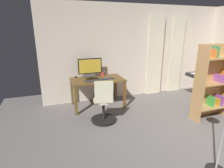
{
  "coord_description": "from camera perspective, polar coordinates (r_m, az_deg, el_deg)",
  "views": [
    {
      "loc": [
        2.49,
        1.91,
        1.99
      ],
      "look_at": [
        1.18,
        -1.82,
        0.77
      ],
      "focal_mm": 29.32,
      "sensor_mm": 36.0,
      "label": 1
    }
  ],
  "objects": [
    {
      "name": "back_room_partition",
      "position": [
        5.5,
        7.94,
        9.91
      ],
      "size": [
        5.49,
        0.1,
        2.62
      ],
      "primitive_type": "cube",
      "color": "beige",
      "rests_on": "ground"
    },
    {
      "name": "computer_keyboard",
      "position": [
        4.62,
        -1.79,
        1.72
      ],
      "size": [
        0.4,
        0.13,
        0.02
      ],
      "primitive_type": "cube",
      "color": "#333338",
      "rests_on": "desk"
    },
    {
      "name": "curtain_right_panel",
      "position": [
        5.68,
        13.18,
        8.38
      ],
      "size": [
        0.51,
        0.06,
        2.33
      ],
      "primitive_type": "cube",
      "color": "beige",
      "rests_on": "ground"
    },
    {
      "name": "office_chair",
      "position": [
        3.91,
        -2.63,
        -6.04
      ],
      "size": [
        0.56,
        0.56,
        0.98
      ],
      "rotation": [
        0.0,
        0.0,
        2.91
      ],
      "color": "black",
      "rests_on": "ground"
    },
    {
      "name": "ground_plane",
      "position": [
        3.72,
        29.02,
        -17.64
      ],
      "size": [
        7.66,
        7.66,
        0.0
      ],
      "primitive_type": "plane",
      "color": "slate"
    },
    {
      "name": "bookshelf",
      "position": [
        4.61,
        28.87,
        0.59
      ],
      "size": [
        0.87,
        0.3,
        1.67
      ],
      "color": "tan",
      "rests_on": "ground"
    },
    {
      "name": "desk",
      "position": [
        4.68,
        -4.54,
        0.45
      ],
      "size": [
        1.31,
        0.74,
        0.75
      ],
      "color": "brown",
      "rests_on": "ground"
    },
    {
      "name": "piano_keyboard",
      "position": [
        5.98,
        26.76,
        2.77
      ],
      "size": [
        1.07,
        0.34,
        0.76
      ],
      "rotation": [
        0.0,
        0.0,
        -0.02
      ],
      "color": "black",
      "rests_on": "ground"
    },
    {
      "name": "laptop",
      "position": [
        4.48,
        -6.71,
        1.62
      ],
      "size": [
        0.33,
        0.33,
        0.14
      ],
      "rotation": [
        0.0,
        0.0,
        0.09
      ],
      "color": "#333338",
      "rests_on": "desk"
    },
    {
      "name": "computer_mouse",
      "position": [
        4.84,
        -11.21,
        2.16
      ],
      "size": [
        0.06,
        0.1,
        0.04
      ],
      "primitive_type": "ellipsoid",
      "color": "black",
      "rests_on": "desk"
    },
    {
      "name": "mug_tea",
      "position": [
        4.93,
        -3.0,
        3.11
      ],
      "size": [
        0.13,
        0.09,
        0.1
      ],
      "color": "#CC3D33",
      "rests_on": "desk"
    },
    {
      "name": "computer_monitor",
      "position": [
        4.8,
        -6.86,
        5.4
      ],
      "size": [
        0.62,
        0.18,
        0.49
      ],
      "color": "black",
      "rests_on": "desk"
    },
    {
      "name": "curtain_left_panel",
      "position": [
        6.12,
        19.32,
        8.48
      ],
      "size": [
        0.45,
        0.06,
        2.33
      ],
      "primitive_type": "cube",
      "color": "beige",
      "rests_on": "ground"
    }
  ]
}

